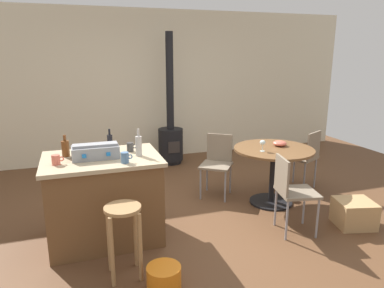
% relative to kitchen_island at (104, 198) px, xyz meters
% --- Properties ---
extents(ground_plane, '(8.80, 8.80, 0.00)m').
position_rel_kitchen_island_xyz_m(ground_plane, '(1.13, 0.04, -0.46)').
color(ground_plane, brown).
extents(back_wall, '(8.00, 0.10, 2.70)m').
position_rel_kitchen_island_xyz_m(back_wall, '(1.13, 2.93, 0.89)').
color(back_wall, beige).
rests_on(back_wall, ground_plane).
extents(kitchen_island, '(1.17, 0.84, 0.91)m').
position_rel_kitchen_island_xyz_m(kitchen_island, '(0.00, 0.00, 0.00)').
color(kitchen_island, brown).
rests_on(kitchen_island, ground_plane).
extents(wooden_stool, '(0.32, 0.32, 0.67)m').
position_rel_kitchen_island_xyz_m(wooden_stool, '(0.10, -0.74, 0.02)').
color(wooden_stool, '#A37A4C').
rests_on(wooden_stool, ground_plane).
extents(dining_table, '(1.02, 1.02, 0.75)m').
position_rel_kitchen_island_xyz_m(dining_table, '(2.17, 0.26, 0.12)').
color(dining_table, black).
rests_on(dining_table, ground_plane).
extents(folding_chair_near, '(0.47, 0.47, 0.87)m').
position_rel_kitchen_island_xyz_m(folding_chair_near, '(1.94, -0.51, 0.06)').
color(folding_chair_near, '#7F705B').
rests_on(folding_chair_near, ground_plane).
extents(folding_chair_far, '(0.54, 0.54, 0.87)m').
position_rel_kitchen_island_xyz_m(folding_chair_far, '(2.86, 0.54, 0.06)').
color(folding_chair_far, '#7F705B').
rests_on(folding_chair_far, ground_plane).
extents(folding_chair_left, '(0.56, 0.56, 0.85)m').
position_rel_kitchen_island_xyz_m(folding_chair_left, '(1.60, 0.76, 0.04)').
color(folding_chair_left, '#7F705B').
rests_on(folding_chair_left, ground_plane).
extents(wood_stove, '(0.44, 0.45, 2.29)m').
position_rel_kitchen_island_xyz_m(wood_stove, '(1.38, 2.40, 0.08)').
color(wood_stove, black).
rests_on(wood_stove, ground_plane).
extents(toolbox, '(0.46, 0.22, 0.15)m').
position_rel_kitchen_island_xyz_m(toolbox, '(-0.06, -0.03, 0.52)').
color(toolbox, gray).
rests_on(toolbox, kitchen_island).
extents(bottle_0, '(0.07, 0.07, 0.28)m').
position_rel_kitchen_island_xyz_m(bottle_0, '(0.37, -0.07, 0.56)').
color(bottle_0, '#B7B2AD').
rests_on(bottle_0, kitchen_island).
extents(bottle_1, '(0.06, 0.06, 0.24)m').
position_rel_kitchen_island_xyz_m(bottle_1, '(0.11, 0.24, 0.54)').
color(bottle_1, black).
rests_on(bottle_1, kitchen_island).
extents(bottle_2, '(0.08, 0.08, 0.22)m').
position_rel_kitchen_island_xyz_m(bottle_2, '(-0.34, 0.14, 0.54)').
color(bottle_2, '#603314').
rests_on(bottle_2, kitchen_island).
extents(cup_0, '(0.11, 0.08, 0.09)m').
position_rel_kitchen_island_xyz_m(cup_0, '(-0.43, -0.12, 0.50)').
color(cup_0, '#DB6651').
rests_on(cup_0, kitchen_island).
extents(cup_1, '(0.11, 0.08, 0.11)m').
position_rel_kitchen_island_xyz_m(cup_1, '(0.20, -0.28, 0.50)').
color(cup_1, '#4C7099').
rests_on(cup_1, kitchen_island).
extents(cup_2, '(0.11, 0.07, 0.10)m').
position_rel_kitchen_island_xyz_m(cup_2, '(0.32, 0.12, 0.50)').
color(cup_2, '#383838').
rests_on(cup_2, kitchen_island).
extents(wine_glass, '(0.07, 0.07, 0.14)m').
position_rel_kitchen_island_xyz_m(wine_glass, '(1.95, 0.17, 0.40)').
color(wine_glass, silver).
rests_on(wine_glass, dining_table).
extents(serving_bowl, '(0.18, 0.18, 0.07)m').
position_rel_kitchen_island_xyz_m(serving_bowl, '(2.30, 0.33, 0.33)').
color(serving_bowl, '#DB6651').
rests_on(serving_bowl, dining_table).
extents(cardboard_box, '(0.48, 0.46, 0.30)m').
position_rel_kitchen_island_xyz_m(cardboard_box, '(2.73, -0.62, -0.31)').
color(cardboard_box, tan).
rests_on(cardboard_box, ground_plane).
extents(plastic_bucket, '(0.29, 0.29, 0.20)m').
position_rel_kitchen_island_xyz_m(plastic_bucket, '(0.38, -1.02, -0.36)').
color(plastic_bucket, orange).
rests_on(plastic_bucket, ground_plane).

